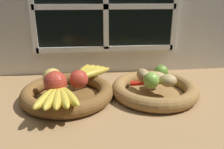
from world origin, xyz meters
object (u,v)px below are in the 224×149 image
apple_red_right (79,79)px  lime_far (161,72)px  apple_golden_left (53,77)px  fruit_bowl_left (68,94)px  chili_pepper (150,84)px  fruit_bowl_right (155,90)px  banana_bunch_front (58,96)px  potato_small (168,80)px  potato_large (156,78)px  banana_bunch_back (88,72)px  lime_near (151,80)px  apple_red_front (55,82)px  potato_oblong (143,75)px

apple_red_right → lime_far: (31.40, 6.08, -0.55)cm
apple_golden_left → fruit_bowl_left: bearing=-8.9°
chili_pepper → fruit_bowl_right: bearing=50.5°
banana_bunch_front → potato_small: size_ratio=2.85×
apple_golden_left → potato_large: 37.35cm
fruit_bowl_left → potato_small: potato_small is taller
fruit_bowl_left → potato_large: 32.79cm
banana_bunch_back → lime_far: bearing=-12.6°
apple_golden_left → chili_pepper: size_ratio=0.48×
chili_pepper → apple_golden_left: bearing=-179.3°
potato_large → lime_near: size_ratio=1.42×
potato_small → chili_pepper: potato_small is taller
fruit_bowl_left → apple_red_front: bearing=-120.9°
fruit_bowl_right → apple_red_front: 36.53cm
apple_golden_left → chili_pepper: apple_golden_left is taller
potato_small → apple_red_front: bearing=-177.5°
apple_red_front → banana_bunch_back: bearing=55.8°
banana_bunch_back → lime_far: (28.16, -6.27, 1.35)cm
potato_oblong → lime_near: size_ratio=1.42×
banana_bunch_back → lime_near: (21.95, -14.87, 1.42)cm
apple_red_front → lime_far: apple_red_front is taller
banana_bunch_back → chili_pepper: 25.77cm
fruit_bowl_right → lime_far: 7.74cm
potato_small → potato_large: bearing=135.0°
apple_red_right → potato_oblong: 24.57cm
fruit_bowl_right → lime_near: size_ratio=5.70×
banana_bunch_front → potato_large: potato_large is taller
apple_red_front → apple_golden_left: size_ratio=1.13×
apple_red_front → apple_golden_left: (-1.77, 5.99, -0.43)cm
apple_red_front → potato_oblong: size_ratio=0.95×
apple_red_front → chili_pepper: apple_red_front is taller
lime_near → chili_pepper: 2.55cm
apple_golden_left → potato_oblong: size_ratio=0.85×
apple_red_front → potato_oblong: (31.56, 8.33, -1.57)cm
banana_bunch_back → chili_pepper: bearing=-30.7°
fruit_bowl_left → apple_golden_left: apple_golden_left is taller
banana_bunch_back → lime_near: 26.55cm
apple_red_right → chili_pepper: bearing=-1.9°
lime_near → chili_pepper: bearing=83.5°
potato_small → chili_pepper: size_ratio=0.43×
apple_golden_left → potato_oblong: (33.33, 2.34, -1.14)cm
banana_bunch_front → fruit_bowl_right: bearing=18.7°
banana_bunch_back → lime_near: size_ratio=3.30×
apple_golden_left → banana_bunch_back: (12.50, 9.80, -1.99)cm
fruit_bowl_left → lime_far: bearing=6.9°
banana_bunch_front → potato_oblong: size_ratio=2.15×
apple_golden_left → potato_large: bearing=-1.2°
fruit_bowl_right → potato_large: bearing=0.0°
banana_bunch_back → fruit_bowl_left: bearing=-125.7°
potato_oblong → lime_near: 7.51cm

